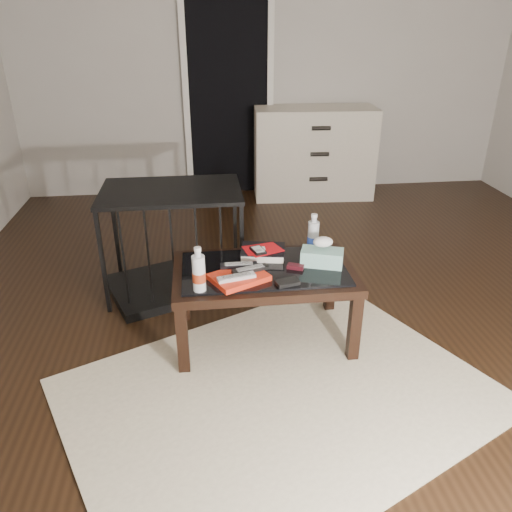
{
  "coord_description": "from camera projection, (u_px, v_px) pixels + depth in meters",
  "views": [
    {
      "loc": [
        -0.73,
        -2.71,
        1.72
      ],
      "look_at": [
        -0.45,
        -0.31,
        0.55
      ],
      "focal_mm": 35.0,
      "sensor_mm": 36.0,
      "label": 1
    }
  ],
  "objects": [
    {
      "name": "remote_black_front",
      "position": [
        250.0,
        269.0,
        2.65
      ],
      "size": [
        0.21,
        0.11,
        0.02
      ],
      "primitive_type": "cube",
      "rotation": [
        0.0,
        0.0,
        0.3
      ],
      "color": "black",
      "rests_on": "magazines"
    },
    {
      "name": "pet_crate",
      "position": [
        176.0,
        257.0,
        3.41
      ],
      "size": [
        1.06,
        0.89,
        0.71
      ],
      "rotation": [
        0.0,
        0.0,
        0.38
      ],
      "color": "black",
      "rests_on": "ground"
    },
    {
      "name": "magazines",
      "position": [
        239.0,
        277.0,
        2.63
      ],
      "size": [
        0.34,
        0.31,
        0.03
      ],
      "primitive_type": "cube",
      "rotation": [
        0.0,
        0.0,
        0.47
      ],
      "color": "red",
      "rests_on": "coffee_table"
    },
    {
      "name": "dresser",
      "position": [
        314.0,
        153.0,
        5.1
      ],
      "size": [
        1.23,
        0.57,
        0.9
      ],
      "rotation": [
        0.0,
        0.0,
        -0.06
      ],
      "color": "beige",
      "rests_on": "ground"
    },
    {
      "name": "remote_black_back",
      "position": [
        239.0,
        265.0,
        2.7
      ],
      "size": [
        0.2,
        0.05,
        0.02
      ],
      "primitive_type": "cube",
      "rotation": [
        0.0,
        0.0,
        -0.01
      ],
      "color": "black",
      "rests_on": "magazines"
    },
    {
      "name": "ipod",
      "position": [
        258.0,
        250.0,
        2.82
      ],
      "size": [
        0.09,
        0.12,
        0.02
      ],
      "primitive_type": "cube",
      "rotation": [
        0.0,
        0.0,
        0.29
      ],
      "color": "black",
      "rests_on": "dvd_mailers"
    },
    {
      "name": "rug",
      "position": [
        280.0,
        394.0,
        2.5
      ],
      "size": [
        2.45,
        2.21,
        0.01
      ],
      "primitive_type": "cube",
      "rotation": [
        0.0,
        0.0,
        0.44
      ],
      "color": "beige",
      "rests_on": "ground"
    },
    {
      "name": "coffee_table",
      "position": [
        264.0,
        278.0,
        2.79
      ],
      "size": [
        1.0,
        0.6,
        0.46
      ],
      "color": "black",
      "rests_on": "ground"
    },
    {
      "name": "doorway",
      "position": [
        228.0,
        92.0,
        4.97
      ],
      "size": [
        0.9,
        0.08,
        2.07
      ],
      "color": "black",
      "rests_on": "ground"
    },
    {
      "name": "room_shell",
      "position": [
        336.0,
        37.0,
        2.55
      ],
      "size": [
        5.0,
        5.0,
        5.0
      ],
      "color": "#B8B3AA",
      "rests_on": "ground"
    },
    {
      "name": "dvd_mailers",
      "position": [
        261.0,
        249.0,
        2.87
      ],
      "size": [
        0.21,
        0.17,
        0.01
      ],
      "primitive_type": "cube",
      "rotation": [
        0.0,
        0.0,
        0.21
      ],
      "color": "red",
      "rests_on": "textbook"
    },
    {
      "name": "wallet",
      "position": [
        287.0,
        282.0,
        2.59
      ],
      "size": [
        0.13,
        0.1,
        0.02
      ],
      "primitive_type": "cube",
      "rotation": [
        0.0,
        0.0,
        0.26
      ],
      "color": "black",
      "rests_on": "coffee_table"
    },
    {
      "name": "ground",
      "position": [
        319.0,
        307.0,
        3.26
      ],
      "size": [
        5.0,
        5.0,
        0.0
      ],
      "primitive_type": "plane",
      "color": "black",
      "rests_on": "ground"
    },
    {
      "name": "textbook",
      "position": [
        263.0,
        252.0,
        2.88
      ],
      "size": [
        0.28,
        0.24,
        0.05
      ],
      "primitive_type": "cube",
      "rotation": [
        0.0,
        0.0,
        -0.18
      ],
      "color": "black",
      "rests_on": "coffee_table"
    },
    {
      "name": "remote_silver",
      "position": [
        236.0,
        277.0,
        2.57
      ],
      "size": [
        0.21,
        0.1,
        0.02
      ],
      "primitive_type": "cube",
      "rotation": [
        0.0,
        0.0,
        0.24
      ],
      "color": "silver",
      "rests_on": "magazines"
    },
    {
      "name": "tissue_box",
      "position": [
        322.0,
        257.0,
        2.77
      ],
      "size": [
        0.26,
        0.19,
        0.09
      ],
      "primitive_type": "cube",
      "rotation": [
        0.0,
        0.0,
        -0.33
      ],
      "color": "teal",
      "rests_on": "coffee_table"
    },
    {
      "name": "water_bottle_left",
      "position": [
        199.0,
        269.0,
        2.48
      ],
      "size": [
        0.08,
        0.08,
        0.24
      ],
      "primitive_type": "cylinder",
      "rotation": [
        0.0,
        0.0,
        0.21
      ],
      "color": "silver",
      "rests_on": "coffee_table"
    },
    {
      "name": "water_bottle_right",
      "position": [
        313.0,
        233.0,
        2.89
      ],
      "size": [
        0.07,
        0.07,
        0.24
      ],
      "primitive_type": "cylinder",
      "rotation": [
        0.0,
        0.0,
        -0.1
      ],
      "color": "silver",
      "rests_on": "coffee_table"
    },
    {
      "name": "flip_phone",
      "position": [
        296.0,
        267.0,
        2.75
      ],
      "size": [
        0.1,
        0.08,
        0.02
      ],
      "primitive_type": "cube",
      "rotation": [
        0.0,
        0.0,
        -0.41
      ],
      "color": "black",
      "rests_on": "coffee_table"
    }
  ]
}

